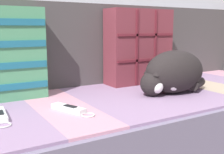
% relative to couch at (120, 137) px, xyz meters
% --- Properties ---
extents(couch, '(2.15, 0.80, 0.41)m').
position_rel_couch_xyz_m(couch, '(0.00, 0.00, 0.00)').
color(couch, gray).
rests_on(couch, ground_plane).
extents(sofa_backrest, '(2.11, 0.14, 0.42)m').
position_rel_couch_xyz_m(sofa_backrest, '(0.00, 0.33, 0.42)').
color(sofa_backrest, '#474242').
rests_on(sofa_backrest, couch).
extents(throw_pillow_quilted, '(0.37, 0.14, 0.40)m').
position_rel_couch_xyz_m(throw_pillow_quilted, '(0.23, 0.18, 0.40)').
color(throw_pillow_quilted, brown).
rests_on(throw_pillow_quilted, couch).
extents(sleeping_cat, '(0.38, 0.19, 0.20)m').
position_rel_couch_xyz_m(sleeping_cat, '(0.22, -0.10, 0.30)').
color(sleeping_cat, black).
rests_on(sleeping_cat, couch).
extents(game_remote_near, '(0.06, 0.20, 0.02)m').
position_rel_couch_xyz_m(game_remote_near, '(-0.53, -0.08, 0.21)').
color(game_remote_near, white).
rests_on(game_remote_near, couch).
extents(game_remote_far, '(0.11, 0.20, 0.02)m').
position_rel_couch_xyz_m(game_remote_far, '(-0.30, -0.13, 0.21)').
color(game_remote_far, white).
rests_on(game_remote_far, couch).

